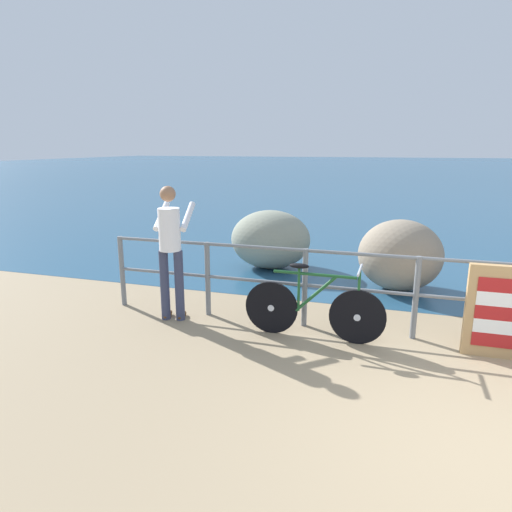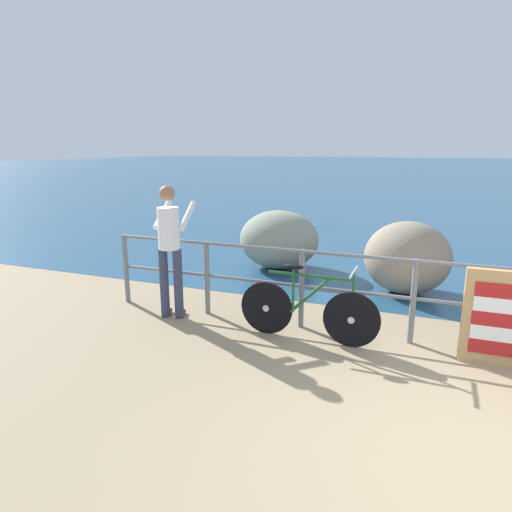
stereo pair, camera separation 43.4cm
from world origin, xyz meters
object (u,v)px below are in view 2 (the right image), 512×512
(person_at_railing, at_px, (170,245))
(breakwater_boulder_left, at_px, (279,240))
(folded_deckchair_stack, at_px, (506,320))
(bicycle, at_px, (308,309))
(breakwater_boulder_main, at_px, (407,258))

(person_at_railing, distance_m, breakwater_boulder_left, 2.99)
(folded_deckchair_stack, bearing_deg, bicycle, -177.35)
(folded_deckchair_stack, xyz_separation_m, breakwater_boulder_left, (-3.43, 2.88, 0.03))
(person_at_railing, bearing_deg, bicycle, -101.39)
(person_at_railing, bearing_deg, breakwater_boulder_main, -61.72)
(breakwater_boulder_main, distance_m, breakwater_boulder_left, 2.44)
(bicycle, xyz_separation_m, folded_deckchair_stack, (2.08, 0.10, 0.13))
(bicycle, xyz_separation_m, person_at_railing, (-1.90, 0.07, 0.60))
(folded_deckchair_stack, height_order, breakwater_boulder_left, breakwater_boulder_left)
(person_at_railing, distance_m, breakwater_boulder_main, 3.66)
(person_at_railing, height_order, breakwater_boulder_left, person_at_railing)
(bicycle, height_order, breakwater_boulder_main, breakwater_boulder_main)
(bicycle, distance_m, breakwater_boulder_left, 3.28)
(bicycle, height_order, breakwater_boulder_left, breakwater_boulder_left)
(bicycle, bearing_deg, breakwater_boulder_main, 67.42)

